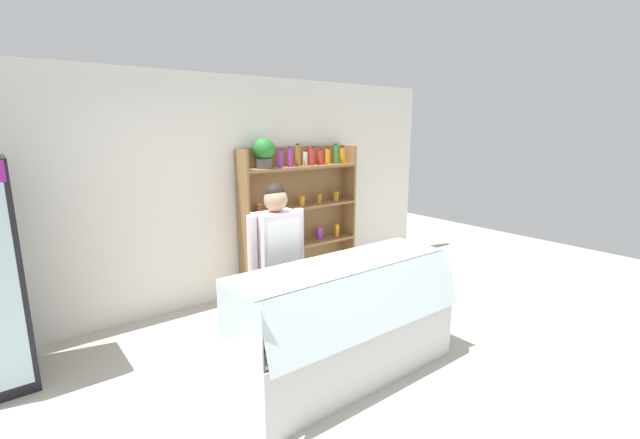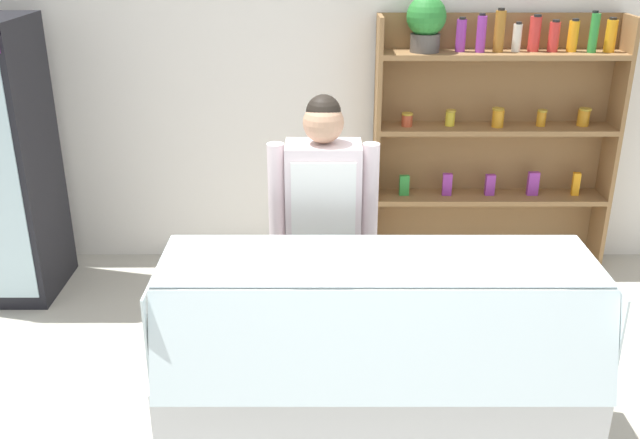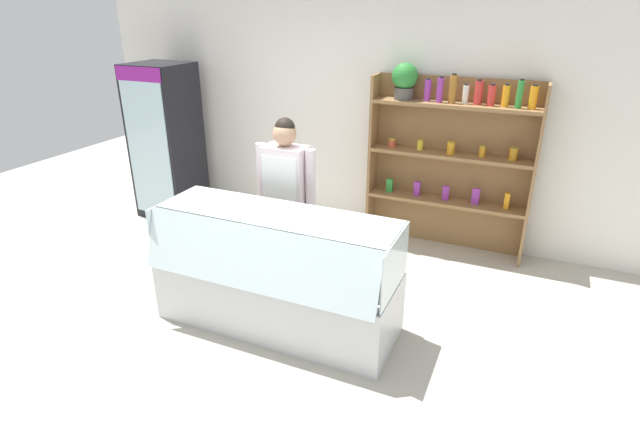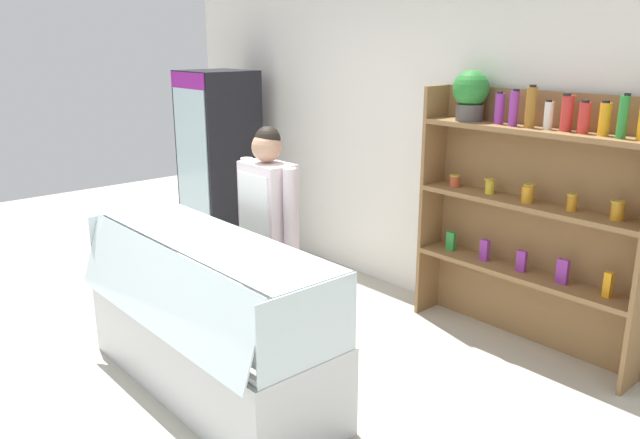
# 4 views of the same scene
# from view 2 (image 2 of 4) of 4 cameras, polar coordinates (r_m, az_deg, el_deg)

# --- Properties ---
(back_wall) EXTENTS (6.80, 0.10, 2.70)m
(back_wall) POSITION_cam_2_polar(r_m,az_deg,el_deg) (5.23, 2.17, 10.90)
(back_wall) COLOR white
(back_wall) RESTS_ON ground
(shelving_unit) EXTENTS (1.70, 0.29, 1.97)m
(shelving_unit) POSITION_cam_2_polar(r_m,az_deg,el_deg) (5.23, 13.21, 7.76)
(shelving_unit) COLOR olive
(shelving_unit) RESTS_ON ground
(deli_display_case) EXTENTS (2.00, 0.76, 1.01)m
(deli_display_case) POSITION_cam_2_polar(r_m,az_deg,el_deg) (3.56, 4.33, -13.65)
(deli_display_case) COLOR silver
(deli_display_case) RESTS_ON ground
(shop_clerk) EXTENTS (0.59, 0.25, 1.62)m
(shop_clerk) POSITION_cam_2_polar(r_m,az_deg,el_deg) (3.82, 0.29, 0.12)
(shop_clerk) COLOR #383D51
(shop_clerk) RESTS_ON ground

